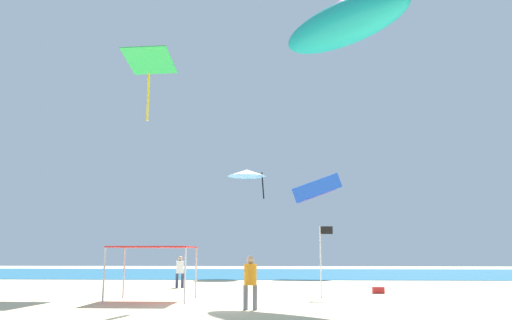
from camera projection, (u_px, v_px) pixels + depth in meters
ground at (227, 307)px, 18.86m from camera, size 110.00×110.00×0.10m
ocean_strip at (260, 273)px, 48.37m from camera, size 110.00×24.65×0.03m
canopy_tent at (154, 249)px, 21.10m from camera, size 3.33×2.63×2.26m
person_near_tent at (180, 269)px, 28.59m from camera, size 0.48×0.43×1.80m
person_leftmost at (250, 278)px, 17.70m from camera, size 0.50×0.45×1.89m
banner_flag at (322, 254)px, 22.48m from camera, size 0.61×0.06×3.18m
cooler_box at (378, 290)px, 24.63m from camera, size 0.57×0.37×0.35m
kite_inflatable_teal at (344, 24)px, 25.83m from camera, size 7.28×7.21×2.96m
kite_parafoil_blue at (317, 188)px, 41.96m from camera, size 4.31×0.72×2.62m
kite_delta_white at (247, 173)px, 42.54m from camera, size 3.85×3.85×2.57m
kite_diamond_green at (149, 64)px, 30.13m from camera, size 2.93×2.87×4.12m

